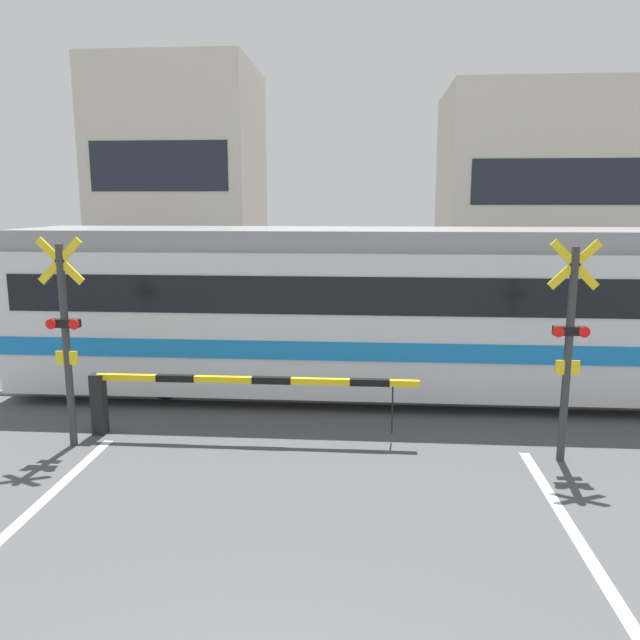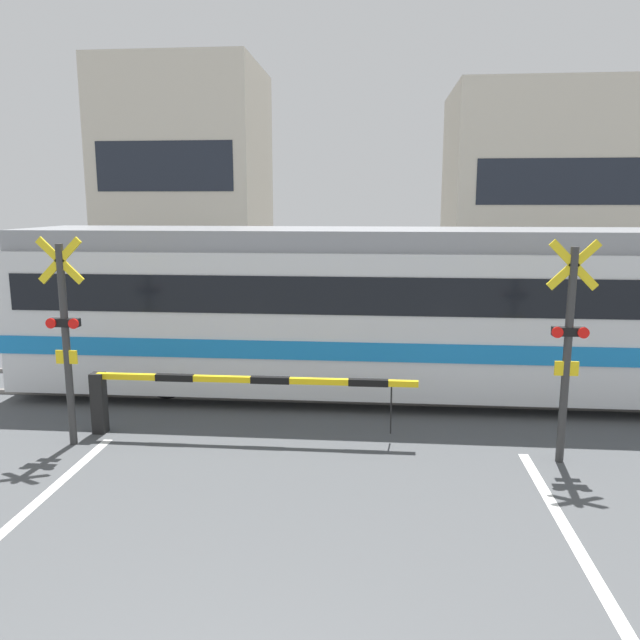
# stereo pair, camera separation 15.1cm
# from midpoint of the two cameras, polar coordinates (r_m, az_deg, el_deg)

# --- Properties ---
(rail_track_near) EXTENTS (50.00, 0.10, 0.08)m
(rail_track_near) POSITION_cam_midpoint_polar(r_m,az_deg,el_deg) (11.42, -0.23, -7.35)
(rail_track_near) COLOR gray
(rail_track_near) RESTS_ON ground_plane
(rail_track_far) EXTENTS (50.00, 0.10, 0.08)m
(rail_track_far) POSITION_cam_midpoint_polar(r_m,az_deg,el_deg) (12.79, 0.29, -5.37)
(rail_track_far) COLOR gray
(rail_track_far) RESTS_ON ground_plane
(commuter_train) EXTENTS (14.72, 2.72, 3.11)m
(commuter_train) POSITION_cam_midpoint_polar(r_m,az_deg,el_deg) (11.72, 8.18, 1.20)
(commuter_train) COLOR silver
(commuter_train) RESTS_ON ground_plane
(crossing_barrier_near) EXTENTS (5.05, 0.20, 0.98)m
(crossing_barrier_near) POSITION_cam_midpoint_polar(r_m,az_deg,el_deg) (9.81, -11.68, -6.27)
(crossing_barrier_near) COLOR black
(crossing_barrier_near) RESTS_ON ground_plane
(crossing_barrier_far) EXTENTS (5.05, 0.20, 0.98)m
(crossing_barrier_far) POSITION_cam_midpoint_polar(r_m,az_deg,el_deg) (14.81, 7.86, -0.41)
(crossing_barrier_far) COLOR black
(crossing_barrier_far) RESTS_ON ground_plane
(crossing_signal_left) EXTENTS (0.68, 0.15, 3.10)m
(crossing_signal_left) POSITION_cam_midpoint_polar(r_m,az_deg,el_deg) (9.77, -22.66, -1.15)
(crossing_signal_left) COLOR #333333
(crossing_signal_left) RESTS_ON ground_plane
(crossing_signal_right) EXTENTS (0.68, 0.15, 3.10)m
(crossing_signal_right) POSITION_cam_midpoint_polar(r_m,az_deg,el_deg) (9.11, 21.37, -1.87)
(crossing_signal_right) COLOR #333333
(crossing_signal_right) RESTS_ON ground_plane
(pedestrian) EXTENTS (0.38, 0.22, 1.55)m
(pedestrian) POSITION_cam_midpoint_polar(r_m,az_deg,el_deg) (17.78, 5.06, 1.92)
(pedestrian) COLOR #33384C
(pedestrian) RESTS_ON ground_plane
(building_left_of_street) EXTENTS (5.99, 5.63, 8.85)m
(building_left_of_street) POSITION_cam_midpoint_polar(r_m,az_deg,el_deg) (26.26, -12.67, 12.26)
(building_left_of_street) COLOR beige
(building_left_of_street) RESTS_ON ground_plane
(building_right_of_street) EXTENTS (7.83, 5.63, 7.79)m
(building_right_of_street) POSITION_cam_midpoint_polar(r_m,az_deg,el_deg) (26.03, 19.75, 10.76)
(building_right_of_street) COLOR beige
(building_right_of_street) RESTS_ON ground_plane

